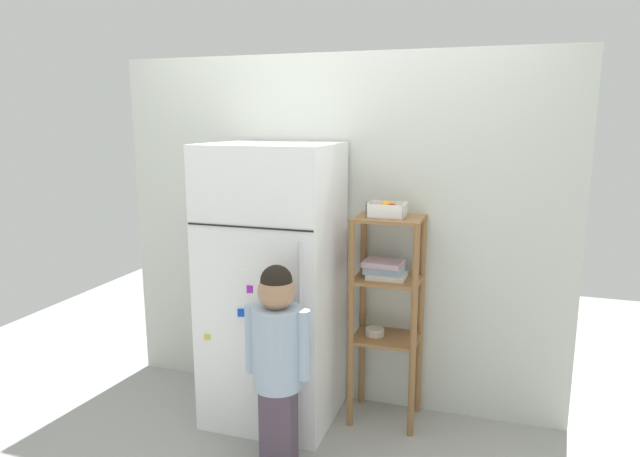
{
  "coord_description": "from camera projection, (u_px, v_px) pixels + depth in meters",
  "views": [
    {
      "loc": [
        0.93,
        -2.79,
        1.73
      ],
      "look_at": [
        0.02,
        0.02,
        1.14
      ],
      "focal_mm": 31.28,
      "sensor_mm": 36.0,
      "label": 1
    }
  ],
  "objects": [
    {
      "name": "kitchen_wall_back",
      "position": [
        335.0,
        233.0,
        3.35
      ],
      "size": [
        2.74,
        0.03,
        2.09
      ],
      "primitive_type": "cube",
      "color": "silver",
      "rests_on": "ground"
    },
    {
      "name": "pantry_shelf_unit",
      "position": [
        386.0,
        295.0,
        3.13
      ],
      "size": [
        0.38,
        0.31,
        1.2
      ],
      "color": "olive",
      "rests_on": "ground"
    },
    {
      "name": "ground_plane",
      "position": [
        316.0,
        422.0,
        3.22
      ],
      "size": [
        6.0,
        6.0,
        0.0
      ],
      "primitive_type": "plane",
      "color": "#999993"
    },
    {
      "name": "fruit_bin",
      "position": [
        387.0,
        210.0,
        3.03
      ],
      "size": [
        0.2,
        0.15,
        0.09
      ],
      "color": "white",
      "rests_on": "pantry_shelf_unit"
    },
    {
      "name": "refrigerator",
      "position": [
        273.0,
        285.0,
        3.17
      ],
      "size": [
        0.71,
        0.64,
        1.59
      ],
      "color": "white",
      "rests_on": "ground"
    },
    {
      "name": "child_standing",
      "position": [
        278.0,
        347.0,
        2.71
      ],
      "size": [
        0.34,
        0.25,
        1.04
      ],
      "color": "#534454",
      "rests_on": "ground"
    }
  ]
}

